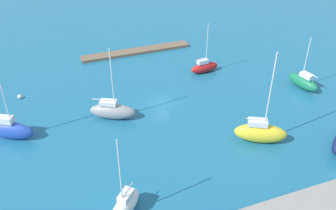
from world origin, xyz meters
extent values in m
plane|color=#1E668C|center=(0.00, 0.00, 0.00)|extent=(160.00, 160.00, 0.00)
cube|color=brown|center=(-1.69, -19.63, 0.28)|extent=(22.22, 2.56, 0.56)
ellipsoid|color=#19724C|center=(-24.18, 3.90, 1.09)|extent=(3.10, 6.33, 2.18)
cube|color=silver|center=(-24.27, 4.38, 2.55)|extent=(1.58, 2.37, 0.74)
cylinder|color=silver|center=(-24.12, 3.61, 5.60)|extent=(0.15, 0.15, 6.84)
cylinder|color=silver|center=(-24.40, 5.03, 3.07)|extent=(0.67, 2.87, 0.12)
ellipsoid|color=gray|center=(8.16, 1.44, 1.20)|extent=(7.13, 5.08, 2.40)
cube|color=silver|center=(8.65, 1.19, 2.72)|extent=(2.81, 2.30, 0.63)
cylinder|color=silver|center=(7.85, 1.60, 6.92)|extent=(0.17, 0.17, 9.03)
cylinder|color=silver|center=(9.30, 0.86, 3.19)|extent=(2.96, 1.60, 0.13)
ellipsoid|color=yellow|center=(-9.36, 13.99, 1.37)|extent=(7.34, 5.42, 2.74)
cube|color=silver|center=(-8.86, 13.72, 3.11)|extent=(2.91, 2.45, 0.75)
cylinder|color=silver|center=(-9.67, 14.15, 8.09)|extent=(0.17, 0.17, 10.70)
cylinder|color=silver|center=(-8.55, 13.55, 3.63)|extent=(2.30, 1.33, 0.14)
ellipsoid|color=white|center=(11.27, 19.76, 1.03)|extent=(5.20, 5.23, 2.06)
cube|color=silver|center=(10.96, 19.44, 2.40)|extent=(2.19, 2.20, 0.68)
cylinder|color=silver|center=(11.46, 19.95, 6.27)|extent=(0.13, 0.13, 8.42)
cylinder|color=silver|center=(10.66, 19.14, 2.89)|extent=(1.68, 1.70, 0.11)
ellipsoid|color=#2347B2|center=(22.41, 1.23, 1.29)|extent=(6.73, 5.03, 2.59)
cube|color=silver|center=(22.87, 0.96, 3.05)|extent=(2.66, 2.22, 0.92)
cylinder|color=silver|center=(22.12, 1.39, 6.55)|extent=(0.16, 0.16, 7.94)
ellipsoid|color=red|center=(-10.99, -7.11, 0.92)|extent=(5.59, 2.18, 1.84)
cube|color=silver|center=(-10.55, -7.07, 2.23)|extent=(2.05, 1.19, 0.77)
cylinder|color=silver|center=(-11.26, -7.14, 5.55)|extent=(0.13, 0.13, 7.42)
cylinder|color=silver|center=(-10.13, -7.04, 2.76)|extent=(2.26, 0.31, 0.10)
sphere|color=white|center=(21.10, -9.37, 0.35)|extent=(0.70, 0.70, 0.70)
camera|label=1|loc=(16.55, 47.05, 31.94)|focal=39.56mm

